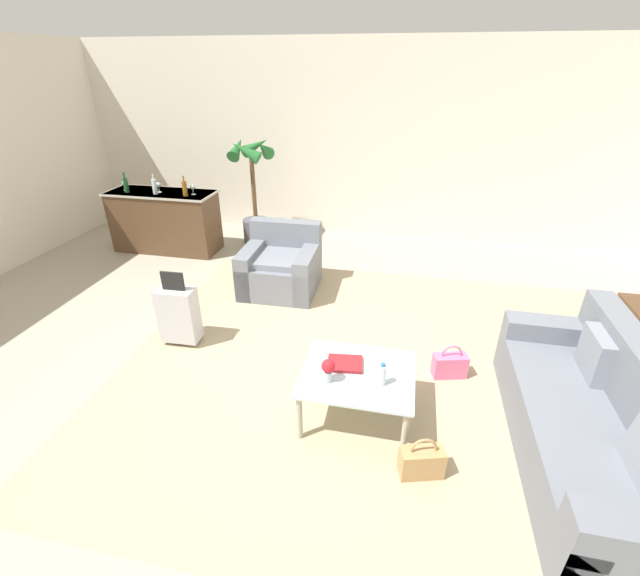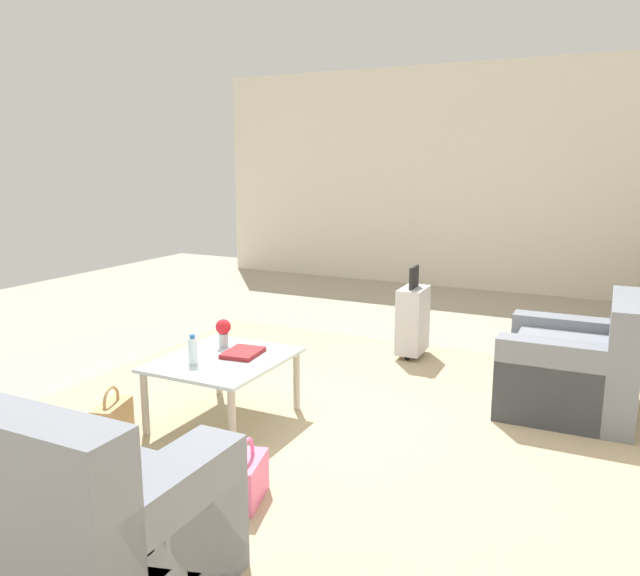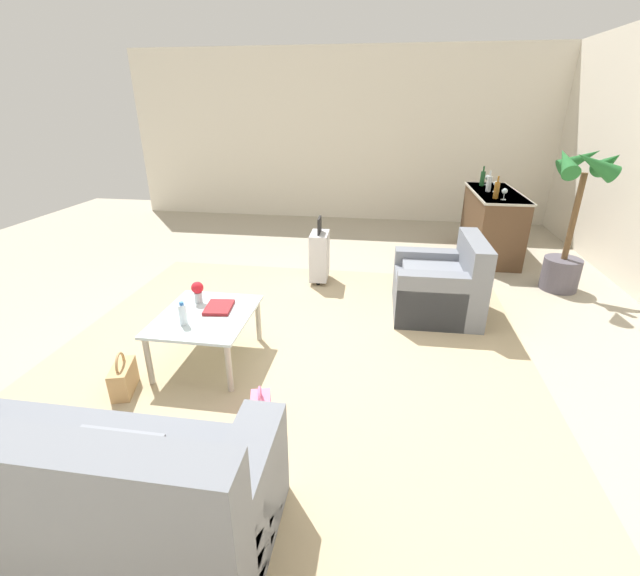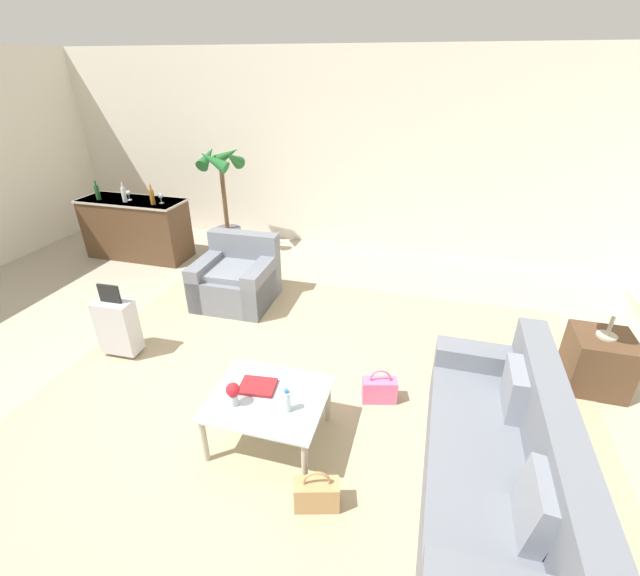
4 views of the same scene
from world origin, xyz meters
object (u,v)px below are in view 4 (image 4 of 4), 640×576
(flower_vase, at_px, (233,392))
(wine_glass_left_of_centre, at_px, (128,193))
(side_table, at_px, (597,361))
(water_bottle, at_px, (287,401))
(wine_bottle_clear, at_px, (124,194))
(coffee_table_book, at_px, (258,386))
(table_lamp, at_px, (621,299))
(wine_bottle_green, at_px, (97,192))
(wine_glass_right_of_centre, at_px, (160,196))
(handbag_pink, at_px, (379,390))
(wine_glass_leftmost, at_px, (97,191))
(armchair, at_px, (238,280))
(suitcase_silver, at_px, (118,326))
(couch, at_px, (503,470))
(bar_console, at_px, (137,228))
(potted_palm, at_px, (225,202))
(coffee_table, at_px, (268,402))
(wine_bottle_amber, at_px, (152,197))
(handbag_tan, at_px, (317,494))

(flower_vase, distance_m, wine_glass_left_of_centre, 4.63)
(flower_vase, distance_m, side_table, 3.45)
(water_bottle, bearing_deg, wine_bottle_clear, 140.27)
(coffee_table_book, bearing_deg, wine_bottle_clear, 132.86)
(flower_vase, bearing_deg, table_lamp, 28.65)
(wine_bottle_green, bearing_deg, wine_glass_right_of_centre, 4.62)
(table_lamp, height_order, handbag_pink, table_lamp)
(wine_glass_leftmost, bearing_deg, armchair, -18.02)
(suitcase_silver, bearing_deg, water_bottle, -19.98)
(side_table, bearing_deg, couch, -122.18)
(table_lamp, xyz_separation_m, wine_bottle_green, (-6.79, 1.48, 0.09))
(suitcase_silver, bearing_deg, bar_console, 122.01)
(coffee_table_book, xyz_separation_m, bar_console, (-3.38, 3.02, 0.01))
(coffee_table_book, bearing_deg, wine_glass_left_of_centre, 131.88)
(couch, relative_size, handbag_pink, 6.23)
(couch, bearing_deg, coffee_table_book, 174.63)
(coffee_table_book, xyz_separation_m, handbag_pink, (0.93, 0.63, -0.35))
(armchair, bearing_deg, side_table, -9.28)
(wine_glass_left_of_centre, xyz_separation_m, potted_palm, (1.30, 0.62, -0.20))
(armchair, distance_m, potted_palm, 1.86)
(coffee_table, xyz_separation_m, flower_vase, (-0.22, -0.15, 0.18))
(coffee_table, bearing_deg, couch, -3.19)
(coffee_table, height_order, wine_bottle_amber, wine_bottle_amber)
(armchair, height_order, wine_bottle_clear, wine_bottle_clear)
(couch, distance_m, bar_console, 6.19)
(potted_palm, bearing_deg, handbag_pink, -44.73)
(wine_glass_left_of_centre, height_order, wine_bottle_clear, wine_bottle_clear)
(bar_console, bearing_deg, handbag_pink, -28.95)
(coffee_table, bearing_deg, potted_palm, 120.74)
(coffee_table_book, distance_m, suitcase_silver, 1.98)
(wine_bottle_green, xyz_separation_m, potted_palm, (1.79, 0.72, -0.21))
(wine_glass_leftmost, relative_size, handbag_pink, 0.43)
(couch, height_order, handbag_pink, couch)
(wine_glass_leftmost, relative_size, handbag_tan, 0.43)
(wine_glass_left_of_centre, height_order, handbag_pink, wine_glass_left_of_centre)
(side_table, height_order, wine_bottle_green, wine_bottle_green)
(flower_vase, height_order, handbag_tan, flower_vase)
(wine_bottle_clear, distance_m, potted_palm, 1.51)
(side_table, distance_m, bar_console, 6.50)
(side_table, xyz_separation_m, table_lamp, (0.00, 0.00, 0.69))
(suitcase_silver, bearing_deg, wine_bottle_green, 131.09)
(wine_glass_leftmost, bearing_deg, potted_palm, 18.53)
(handbag_tan, relative_size, potted_palm, 0.21)
(wine_bottle_green, distance_m, wine_bottle_clear, 0.48)
(potted_palm, bearing_deg, wine_glass_left_of_centre, -154.40)
(wine_bottle_amber, bearing_deg, wine_bottle_clear, 180.00)
(side_table, height_order, wine_glass_right_of_centre, wine_glass_right_of_centre)
(wine_glass_left_of_centre, relative_size, handbag_tan, 0.43)
(wine_bottle_green, relative_size, handbag_tan, 0.84)
(handbag_tan, bearing_deg, flower_vase, 155.58)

